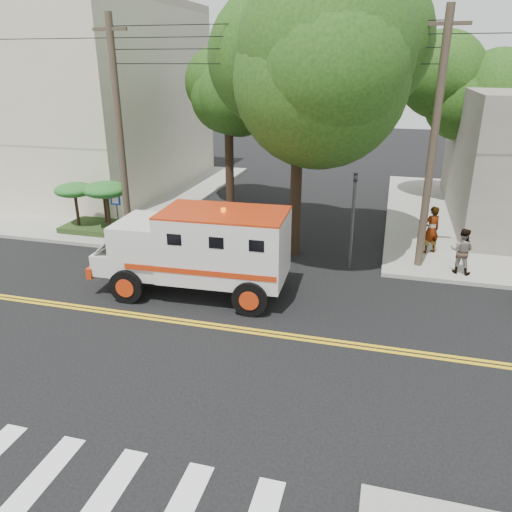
% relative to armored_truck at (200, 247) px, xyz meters
% --- Properties ---
extents(ground, '(100.00, 100.00, 0.00)m').
position_rel_armored_truck_xyz_m(ground, '(0.77, -2.01, -1.65)').
color(ground, black).
rests_on(ground, ground).
extents(sidewalk_nw, '(17.00, 17.00, 0.15)m').
position_rel_armored_truck_xyz_m(sidewalk_nw, '(-12.73, 11.49, -1.58)').
color(sidewalk_nw, gray).
rests_on(sidewalk_nw, ground).
extents(building_left, '(16.00, 14.00, 10.00)m').
position_rel_armored_truck_xyz_m(building_left, '(-14.73, 12.99, 3.50)').
color(building_left, beige).
rests_on(building_left, sidewalk_nw).
extents(utility_pole_left, '(0.28, 0.28, 9.00)m').
position_rel_armored_truck_xyz_m(utility_pole_left, '(-4.83, 3.99, 2.85)').
color(utility_pole_left, '#382D23').
rests_on(utility_pole_left, ground).
extents(utility_pole_right, '(0.28, 0.28, 9.00)m').
position_rel_armored_truck_xyz_m(utility_pole_right, '(7.07, 4.19, 2.85)').
color(utility_pole_right, '#382D23').
rests_on(utility_pole_right, ground).
extents(tree_main, '(6.08, 5.70, 9.85)m').
position_rel_armored_truck_xyz_m(tree_main, '(2.71, 4.20, 5.55)').
color(tree_main, black).
rests_on(tree_main, ground).
extents(tree_left, '(4.48, 4.20, 7.70)m').
position_rel_armored_truck_xyz_m(tree_left, '(-1.91, 9.77, 4.08)').
color(tree_left, black).
rests_on(tree_left, ground).
extents(tree_right, '(4.80, 4.50, 8.20)m').
position_rel_armored_truck_xyz_m(tree_right, '(9.62, 13.76, 4.44)').
color(tree_right, black).
rests_on(tree_right, ground).
extents(traffic_signal, '(0.15, 0.18, 3.60)m').
position_rel_armored_truck_xyz_m(traffic_signal, '(4.57, 3.59, 0.57)').
color(traffic_signal, '#3F3F42').
rests_on(traffic_signal, ground).
extents(accessibility_sign, '(0.45, 0.10, 2.02)m').
position_rel_armored_truck_xyz_m(accessibility_sign, '(-5.43, 4.16, -0.29)').
color(accessibility_sign, '#3F3F42').
rests_on(accessibility_sign, ground).
extents(palm_planter, '(3.52, 2.63, 2.36)m').
position_rel_armored_truck_xyz_m(palm_planter, '(-6.67, 4.61, -0.01)').
color(palm_planter, '#1E3314').
rests_on(palm_planter, sidewalk_nw).
extents(armored_truck, '(6.47, 2.82, 2.90)m').
position_rel_armored_truck_xyz_m(armored_truck, '(0.00, 0.00, 0.00)').
color(armored_truck, silver).
rests_on(armored_truck, ground).
extents(pedestrian_a, '(0.83, 0.74, 1.91)m').
position_rel_armored_truck_xyz_m(pedestrian_a, '(7.51, 5.63, -0.55)').
color(pedestrian_a, gray).
rests_on(pedestrian_a, sidewalk_ne).
extents(pedestrian_b, '(0.96, 0.84, 1.67)m').
position_rel_armored_truck_xyz_m(pedestrian_b, '(8.46, 3.77, -0.67)').
color(pedestrian_b, gray).
rests_on(pedestrian_b, sidewalk_ne).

